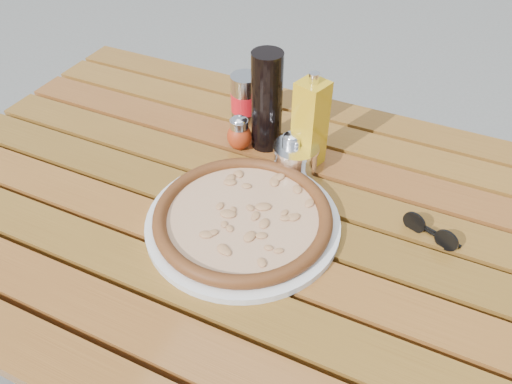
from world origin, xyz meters
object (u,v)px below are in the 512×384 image
at_px(oregano_shaker, 291,150).
at_px(parmesan_tin, 296,157).
at_px(table, 252,237).
at_px(pepper_shaker, 239,133).
at_px(soda_can, 245,100).
at_px(sunglasses, 430,231).
at_px(pizza, 243,216).
at_px(olive_oil_cruet, 310,124).
at_px(dark_bottle, 267,101).
at_px(plate, 243,222).

xyz_separation_m(oregano_shaker, parmesan_tin, (0.01, -0.01, -0.01)).
bearing_deg(table, pepper_shaker, 123.10).
height_order(table, soda_can, soda_can).
bearing_deg(sunglasses, pepper_shaker, -173.89).
xyz_separation_m(table, pizza, (0.00, -0.04, 0.10)).
bearing_deg(olive_oil_cruet, pizza, -99.76).
xyz_separation_m(oregano_shaker, dark_bottle, (-0.08, 0.04, 0.07)).
relative_size(pizza, olive_oil_cruet, 2.08).
relative_size(pepper_shaker, parmesan_tin, 0.66).
bearing_deg(table, plate, -86.12).
bearing_deg(pizza, oregano_shaker, 86.72).
height_order(table, pizza, pizza).
height_order(table, parmesan_tin, parmesan_tin).
bearing_deg(olive_oil_cruet, sunglasses, -22.27).
distance_m(dark_bottle, parmesan_tin, 0.13).
relative_size(pepper_shaker, sunglasses, 0.74).
bearing_deg(table, dark_bottle, 106.90).
bearing_deg(soda_can, table, -61.77).
relative_size(soda_can, olive_oil_cruet, 0.57).
height_order(table, pepper_shaker, pepper_shaker).
xyz_separation_m(soda_can, parmesan_tin, (0.17, -0.12, -0.03)).
bearing_deg(olive_oil_cruet, parmesan_tin, -111.79).
height_order(oregano_shaker, soda_can, soda_can).
bearing_deg(pizza, dark_bottle, 104.74).
bearing_deg(oregano_shaker, pepper_shaker, 176.94).
height_order(oregano_shaker, olive_oil_cruet, olive_oil_cruet).
distance_m(table, oregano_shaker, 0.20).
relative_size(table, parmesan_tin, 11.33).
bearing_deg(sunglasses, pizza, -141.34).
height_order(dark_bottle, soda_can, dark_bottle).
xyz_separation_m(soda_can, sunglasses, (0.47, -0.20, -0.04)).
height_order(pepper_shaker, olive_oil_cruet, olive_oil_cruet).
bearing_deg(parmesan_tin, plate, -97.52).
bearing_deg(dark_bottle, sunglasses, -19.25).
relative_size(dark_bottle, olive_oil_cruet, 1.05).
bearing_deg(plate, oregano_shaker, 86.72).
bearing_deg(sunglasses, olive_oil_cruet, 176.53).
distance_m(pepper_shaker, parmesan_tin, 0.14).
distance_m(pizza, sunglasses, 0.34).
height_order(oregano_shaker, dark_bottle, dark_bottle).
xyz_separation_m(pepper_shaker, dark_bottle, (0.05, 0.04, 0.07)).
xyz_separation_m(pizza, oregano_shaker, (0.01, 0.21, 0.02)).
xyz_separation_m(table, soda_can, (-0.14, 0.27, 0.13)).
relative_size(plate, oregano_shaker, 4.39).
bearing_deg(dark_bottle, soda_can, 142.65).
xyz_separation_m(pizza, parmesan_tin, (0.03, 0.20, 0.01)).
bearing_deg(soda_can, dark_bottle, -37.35).
height_order(pizza, parmesan_tin, parmesan_tin).
bearing_deg(oregano_shaker, sunglasses, -16.43).
bearing_deg(dark_bottle, oregano_shaker, -29.44).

